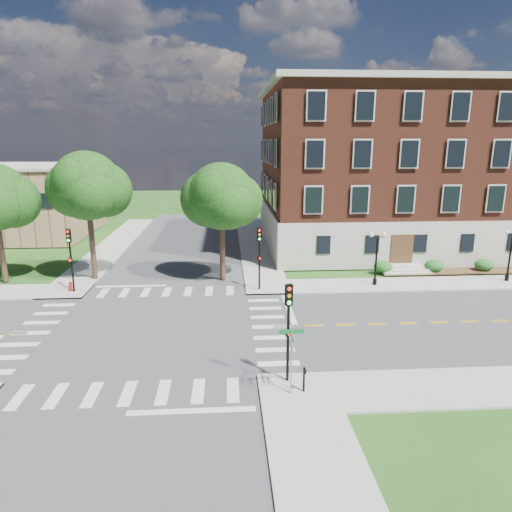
{
  "coord_description": "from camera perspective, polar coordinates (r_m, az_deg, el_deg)",
  "views": [
    {
      "loc": [
        4.64,
        -26.16,
        11.23
      ],
      "look_at": [
        6.69,
        5.34,
        3.2
      ],
      "focal_mm": 32.0,
      "sensor_mm": 36.0,
      "label": 1
    }
  ],
  "objects": [
    {
      "name": "road_ew",
      "position": [
        28.84,
        -12.83,
        -9.01
      ],
      "size": [
        90.0,
        12.0,
        0.01
      ],
      "primitive_type": "cube",
      "color": "#3D3D3F",
      "rests_on": "ground"
    },
    {
      "name": "traffic_signal_se",
      "position": [
        21.23,
        4.07,
        -8.03
      ],
      "size": [
        0.38,
        0.45,
        4.8
      ],
      "color": "black",
      "rests_on": "ground"
    },
    {
      "name": "crosswalk_east",
      "position": [
        28.58,
        1.74,
        -8.87
      ],
      "size": [
        2.2,
        10.2,
        0.02
      ],
      "primitive_type": null,
      "color": "silver",
      "rests_on": "ground"
    },
    {
      "name": "sidewalk_ne",
      "position": [
        44.33,
        10.42,
        -0.56
      ],
      "size": [
        34.0,
        34.0,
        0.12
      ],
      "color": "#9E9B93",
      "rests_on": "ground"
    },
    {
      "name": "main_building",
      "position": [
        51.98,
        18.47,
        10.37
      ],
      "size": [
        30.6,
        22.4,
        16.5
      ],
      "color": "beige",
      "rests_on": "ground"
    },
    {
      "name": "road_ns",
      "position": [
        28.84,
        -12.83,
        -9.01
      ],
      "size": [
        12.0,
        90.0,
        0.01
      ],
      "primitive_type": "cube",
      "color": "#3D3D3F",
      "rests_on": "ground"
    },
    {
      "name": "fire_hydrant",
      "position": [
        37.36,
        -22.16,
        -3.56
      ],
      "size": [
        0.35,
        0.35,
        0.75
      ],
      "color": "#BA0E11",
      "rests_on": "ground"
    },
    {
      "name": "shrub_row",
      "position": [
        44.63,
        26.52,
        -1.84
      ],
      "size": [
        18.0,
        2.0,
        1.3
      ],
      "primitive_type": null,
      "color": "#1C541D",
      "rests_on": "ground"
    },
    {
      "name": "secondary_building",
      "position": [
        62.55,
        -29.08,
        6.11
      ],
      "size": [
        20.4,
        15.4,
        8.3
      ],
      "color": "#967453",
      "rests_on": "ground"
    },
    {
      "name": "tree_c",
      "position": [
        38.64,
        -20.37,
        8.19
      ],
      "size": [
        5.45,
        5.45,
        10.36
      ],
      "color": "black",
      "rests_on": "ground"
    },
    {
      "name": "tree_d",
      "position": [
        36.35,
        -4.36,
        7.42
      ],
      "size": [
        5.3,
        5.3,
        9.48
      ],
      "color": "black",
      "rests_on": "ground"
    },
    {
      "name": "twin_lamp_west",
      "position": [
        36.78,
        14.82,
        0.09
      ],
      "size": [
        1.36,
        0.36,
        4.23
      ],
      "color": "black",
      "rests_on": "ground"
    },
    {
      "name": "sidewalk_nw",
      "position": [
        47.44,
        -28.54,
        -1.12
      ],
      "size": [
        34.0,
        34.0,
        0.12
      ],
      "color": "#9E9B93",
      "rests_on": "ground"
    },
    {
      "name": "twin_lamp_east",
      "position": [
        41.9,
        29.21,
        0.43
      ],
      "size": [
        1.36,
        0.36,
        4.23
      ],
      "color": "black",
      "rests_on": "ground"
    },
    {
      "name": "traffic_signal_ne",
      "position": [
        34.3,
        0.42,
        0.71
      ],
      "size": [
        0.38,
        0.46,
        4.8
      ],
      "color": "black",
      "rests_on": "ground"
    },
    {
      "name": "traffic_signal_nw",
      "position": [
        36.49,
        -22.21,
        0.46
      ],
      "size": [
        0.33,
        0.36,
        4.8
      ],
      "color": "black",
      "rests_on": "ground"
    },
    {
      "name": "push_button_post",
      "position": [
        21.44,
        6.03,
        -14.94
      ],
      "size": [
        0.14,
        0.21,
        1.2
      ],
      "color": "black",
      "rests_on": "ground"
    },
    {
      "name": "stop_bar_east",
      "position": [
        31.52,
        4.14,
        -6.64
      ],
      "size": [
        0.4,
        5.5,
        0.0
      ],
      "primitive_type": "cube",
      "color": "silver",
      "rests_on": "ground"
    },
    {
      "name": "ground",
      "position": [
        28.84,
        -12.83,
        -9.02
      ],
      "size": [
        160.0,
        160.0,
        0.0
      ],
      "primitive_type": "plane",
      "color": "#1C4C15",
      "rests_on": "ground"
    },
    {
      "name": "street_sign_pole",
      "position": [
        20.57,
        4.46,
        -11.48
      ],
      "size": [
        1.1,
        1.1,
        3.1
      ],
      "color": "gray",
      "rests_on": "ground"
    }
  ]
}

